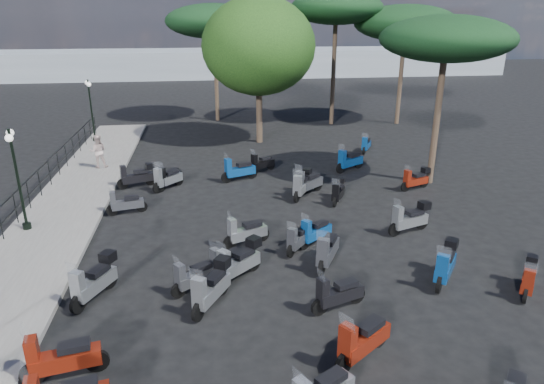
{
  "coord_description": "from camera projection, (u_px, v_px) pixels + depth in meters",
  "views": [
    {
      "loc": [
        -0.91,
        -14.84,
        7.24
      ],
      "look_at": [
        1.26,
        1.21,
        1.2
      ],
      "focal_mm": 32.0,
      "sensor_mm": 36.0,
      "label": 1
    }
  ],
  "objects": [
    {
      "name": "pine_2",
      "position": [
        214.0,
        21.0,
        32.12
      ],
      "size": [
        6.44,
        6.44,
        7.79
      ],
      "color": "#38281E",
      "rests_on": "ground"
    },
    {
      "name": "scooter_20",
      "position": [
        327.0,
        251.0,
        14.51
      ],
      "size": [
        1.02,
        1.66,
        1.45
      ],
      "rotation": [
        0.0,
        0.0,
        2.65
      ],
      "color": "black",
      "rests_on": "ground"
    },
    {
      "name": "scooter_13",
      "position": [
        362.0,
        341.0,
        10.54
      ],
      "size": [
        1.57,
        1.21,
        1.48
      ],
      "rotation": [
        0.0,
        0.0,
        2.2
      ],
      "color": "black",
      "rests_on": "ground"
    },
    {
      "name": "scooter_30",
      "position": [
        228.0,
        261.0,
        14.08
      ],
      "size": [
        1.33,
        1.0,
        1.25
      ],
      "rotation": [
        0.0,
        0.0,
        2.19
      ],
      "color": "black",
      "rests_on": "ground"
    },
    {
      "name": "scooter_19",
      "position": [
        338.0,
        294.0,
        12.4
      ],
      "size": [
        1.57,
        0.77,
        1.3
      ],
      "rotation": [
        0.0,
        0.0,
        1.92
      ],
      "color": "black",
      "rests_on": "ground"
    },
    {
      "name": "pine_1",
      "position": [
        406.0,
        23.0,
        31.14
      ],
      "size": [
        6.64,
        6.64,
        7.72
      ],
      "color": "#38281E",
      "rests_on": "ground"
    },
    {
      "name": "scooter_3",
      "position": [
        125.0,
        204.0,
        18.33
      ],
      "size": [
        1.51,
        0.59,
        1.22
      ],
      "rotation": [
        0.0,
        0.0,
        1.8
      ],
      "color": "black",
      "rests_on": "ground"
    },
    {
      "name": "scooter_26",
      "position": [
        445.0,
        265.0,
        13.67
      ],
      "size": [
        1.21,
        1.5,
        1.4
      ],
      "rotation": [
        0.0,
        0.0,
        2.49
      ],
      "color": "black",
      "rests_on": "ground"
    },
    {
      "name": "scooter_4",
      "position": [
        137.0,
        176.0,
        21.1
      ],
      "size": [
        1.64,
        0.8,
        1.35
      ],
      "rotation": [
        0.0,
        0.0,
        1.9
      ],
      "color": "black",
      "rests_on": "ground"
    },
    {
      "name": "scooter_0",
      "position": [
        62.0,
        359.0,
        10.03
      ],
      "size": [
        1.76,
        0.64,
        1.41
      ],
      "rotation": [
        0.0,
        0.0,
        1.77
      ],
      "color": "black",
      "rests_on": "ground"
    },
    {
      "name": "scooter_17",
      "position": [
        262.0,
        164.0,
        23.15
      ],
      "size": [
        1.35,
        0.92,
        1.23
      ],
      "rotation": [
        0.0,
        0.0,
        2.13
      ],
      "color": "black",
      "rests_on": "ground"
    },
    {
      "name": "lamp_post_2",
      "position": [
        91.0,
        106.0,
        27.66
      ],
      "size": [
        0.5,
        1.0,
        3.52
      ],
      "rotation": [
        0.0,
        0.0,
        0.32
      ],
      "color": "black",
      "rests_on": "sidewalk"
    },
    {
      "name": "scooter_25",
      "position": [
        528.0,
        278.0,
        13.13
      ],
      "size": [
        1.04,
        1.26,
        1.19
      ],
      "rotation": [
        0.0,
        0.0,
        2.48
      ],
      "color": "black",
      "rests_on": "ground"
    },
    {
      "name": "scooter_7",
      "position": [
        239.0,
        262.0,
        13.81
      ],
      "size": [
        1.44,
        1.32,
        1.42
      ],
      "rotation": [
        0.0,
        0.0,
        2.3
      ],
      "color": "black",
      "rests_on": "ground"
    },
    {
      "name": "scooter_14",
      "position": [
        299.0,
        239.0,
        15.48
      ],
      "size": [
        1.04,
        1.23,
        1.21
      ],
      "rotation": [
        0.0,
        0.0,
        2.45
      ],
      "color": "black",
      "rests_on": "ground"
    },
    {
      "name": "scooter_11",
      "position": [
        238.0,
        170.0,
        21.93
      ],
      "size": [
        1.7,
        0.88,
        1.42
      ],
      "rotation": [
        0.0,
        0.0,
        1.95
      ],
      "color": "black",
      "rests_on": "ground"
    },
    {
      "name": "lamp_post_1",
      "position": [
        17.0,
        173.0,
        16.16
      ],
      "size": [
        0.48,
        1.01,
        3.55
      ],
      "rotation": [
        0.0,
        0.0,
        0.3
      ],
      "color": "black",
      "rests_on": "sidewalk"
    },
    {
      "name": "broadleaf_tree",
      "position": [
        259.0,
        46.0,
        26.78
      ],
      "size": [
        6.32,
        6.32,
        8.13
      ],
      "color": "#38281E",
      "rests_on": "ground"
    },
    {
      "name": "scooter_27",
      "position": [
        410.0,
        219.0,
        16.74
      ],
      "size": [
        1.67,
        0.83,
        1.38
      ],
      "rotation": [
        0.0,
        0.0,
        1.92
      ],
      "color": "black",
      "rests_on": "ground"
    },
    {
      "name": "scooter_10",
      "position": [
        167.0,
        179.0,
        20.87
      ],
      "size": [
        1.25,
        1.31,
        1.36
      ],
      "rotation": [
        0.0,
        0.0,
        2.38
      ],
      "color": "black",
      "rests_on": "ground"
    },
    {
      "name": "sidewalk",
      "position": [
        63.0,
        213.0,
        18.36
      ],
      "size": [
        3.0,
        30.0,
        0.15
      ],
      "primitive_type": "cube",
      "color": "slate",
      "rests_on": "ground"
    },
    {
      "name": "pine_3",
      "position": [
        446.0,
        39.0,
        19.73
      ],
      "size": [
        5.44,
        5.44,
        7.16
      ],
      "color": "#38281E",
      "rests_on": "ground"
    },
    {
      "name": "scooter_21",
      "position": [
        315.0,
        232.0,
        15.92
      ],
      "size": [
        1.3,
        1.06,
        1.26
      ],
      "rotation": [
        0.0,
        0.0,
        2.23
      ],
      "color": "black",
      "rests_on": "ground"
    },
    {
      "name": "scooter_9",
      "position": [
        245.0,
        232.0,
        15.84
      ],
      "size": [
        1.58,
        0.84,
        1.33
      ],
      "rotation": [
        0.0,
        0.0,
        1.96
      ],
      "color": "black",
      "rests_on": "ground"
    },
    {
      "name": "scooter_22",
      "position": [
        338.0,
        192.0,
        19.47
      ],
      "size": [
        0.85,
        1.36,
        1.18
      ],
      "rotation": [
        0.0,
        0.0,
        2.66
      ],
      "color": "black",
      "rests_on": "ground"
    },
    {
      "name": "scooter_5",
      "position": [
        169.0,
        178.0,
        21.06
      ],
      "size": [
        1.03,
        1.48,
        1.35
      ],
      "rotation": [
        0.0,
        0.0,
        2.57
      ],
      "color": "black",
      "rests_on": "ground"
    },
    {
      "name": "ground",
      "position": [
        240.0,
        239.0,
        16.42
      ],
      "size": [
        120.0,
        120.0,
        0.0
      ],
      "primitive_type": "plane",
      "color": "black",
      "rests_on": "ground"
    },
    {
      "name": "scooter_29",
      "position": [
        366.0,
        145.0,
        26.44
      ],
      "size": [
        0.86,
        1.35,
        1.19
      ],
      "rotation": [
        0.0,
        0.0,
        2.63
      ],
      "color": "black",
      "rests_on": "ground"
    },
    {
      "name": "scooter_15",
      "position": [
        308.0,
        183.0,
        20.24
      ],
      "size": [
        1.5,
        1.25,
        1.46
      ],
      "rotation": [
        0.0,
        0.0,
        2.25
      ],
      "color": "black",
      "rests_on": "ground"
    },
    {
      "name": "scooter_2",
      "position": [
        94.0,
        281.0,
        12.82
      ],
      "size": [
        1.04,
        1.67,
        1.44
      ],
      "rotation": [
        0.0,
        0.0,
        2.66
      ],
      "color": "black",
      "rests_on": "ground"
    },
    {
      "name": "pedestrian_far",
      "position": [
        98.0,
        151.0,
        23.22
      ],
      "size": [
        0.86,
        0.71,
        1.62
      ],
      "primitive_type": "imported",
      "rotation": [
        0.0,
        0.0,
        3.27
      ],
      "color": "beige",
      "rests_on": "sidewalk"
    },
    {
      "name": "pine_0",
      "position": [
        336.0,
        8.0,
        30.7
      ],
      "size": [
        5.94,
        5.94,
        8.51
      ],
      "color": "#38281E",
      "rests_on": "ground"
    },
    {
      "name": "scooter_8",
      "position": [
        211.0,
        288.0,
        12.5
      ],
      "size": [
        1.1,
        1.65,
        1.45
      ],
      "rotation": [
        0.0,
        0.0,
        2.62
      ],
      "color": "black",
      "rests_on": "ground"
    },
    {
      "name": "distant_hills",
      "position": [
        212.0,
        63.0,
        57.68
      ],
      "size": [
        70.0,
        8.0,
        3.0
      ],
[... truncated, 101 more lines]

